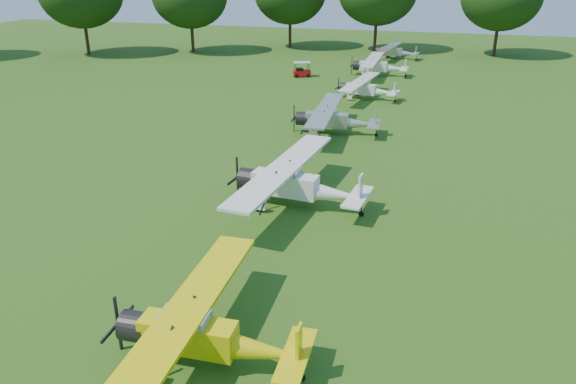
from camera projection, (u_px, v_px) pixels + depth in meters
The scene contains 9 objects.
ground at pixel (284, 211), 30.45m from camera, with size 160.00×160.00×0.00m, color #265415.
tree_belt at pixel (357, 65), 26.60m from camera, with size 137.36×130.27×14.52m.
aircraft_2 at pixel (202, 333), 18.63m from camera, with size 6.89×10.94×2.16m.
aircraft_3 at pixel (295, 182), 30.58m from camera, with size 7.71×12.26×2.41m.
aircraft_4 at pixel (333, 118), 43.15m from camera, with size 6.78×10.79×2.13m.
aircraft_5 at pixel (365, 88), 53.62m from camera, with size 6.01×9.53×1.87m.
aircraft_6 at pixel (378, 65), 64.02m from camera, with size 6.52×10.36×2.05m.
aircraft_7 at pixel (395, 50), 74.46m from camera, with size 5.99×9.48×1.86m.
golf_cart at pixel (301, 72), 63.72m from camera, with size 2.20×1.77×1.64m.
Camera 1 is at (7.39, -26.61, 12.86)m, focal length 35.00 mm.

